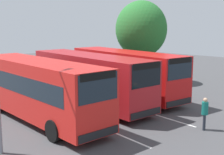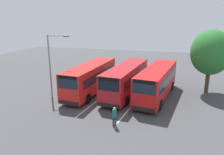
% 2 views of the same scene
% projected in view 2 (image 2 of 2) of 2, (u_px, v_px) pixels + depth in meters
% --- Properties ---
extents(ground_plane, '(68.58, 68.58, 0.00)m').
position_uv_depth(ground_plane, '(123.00, 95.00, 24.25)').
color(ground_plane, '#424244').
extents(bus_far_left, '(10.26, 3.05, 3.25)m').
position_uv_depth(bus_far_left, '(91.00, 77.00, 24.57)').
color(bus_far_left, red).
rests_on(bus_far_left, ground).
extents(bus_center_left, '(10.32, 3.45, 3.25)m').
position_uv_depth(bus_center_left, '(126.00, 79.00, 23.93)').
color(bus_center_left, '#AD191E').
rests_on(bus_center_left, ground).
extents(bus_center_right, '(10.36, 3.86, 3.25)m').
position_uv_depth(bus_center_right, '(157.00, 81.00, 23.01)').
color(bus_center_right, red).
rests_on(bus_center_right, ground).
extents(pedestrian, '(0.42, 0.42, 1.63)m').
position_uv_depth(pedestrian, '(114.00, 115.00, 16.89)').
color(pedestrian, '#232833').
rests_on(pedestrian, ground).
extents(street_lamp, '(0.95, 2.13, 6.71)m').
position_uv_depth(street_lamp, '(52.00, 62.00, 22.55)').
color(street_lamp, gray).
rests_on(street_lamp, ground).
extents(depot_tree, '(4.76, 4.28, 7.22)m').
position_uv_depth(depot_tree, '(211.00, 52.00, 23.56)').
color(depot_tree, '#4C3823').
rests_on(depot_tree, ground).
extents(lane_stripe_outer_left, '(13.85, 1.74, 0.01)m').
position_uv_depth(lane_stripe_outer_left, '(107.00, 93.00, 24.75)').
color(lane_stripe_outer_left, silver).
rests_on(lane_stripe_outer_left, ground).
extents(lane_stripe_inner_left, '(13.85, 1.74, 0.01)m').
position_uv_depth(lane_stripe_inner_left, '(140.00, 96.00, 23.76)').
color(lane_stripe_inner_left, silver).
rests_on(lane_stripe_inner_left, ground).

